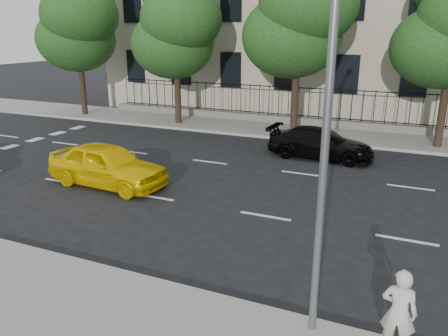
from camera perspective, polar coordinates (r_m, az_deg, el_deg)
The scene contains 11 objects.
ground at distance 11.31m, azimuth 1.35°, elevation -11.01°, with size 120.00×120.00×0.00m, color black.
far_sidewalk at distance 24.10m, azimuth 14.09°, elevation 4.24°, with size 60.00×4.00×0.15m, color gray.
lane_markings at distance 15.42m, azimuth 8.06°, elevation -3.12°, with size 49.60×4.62×0.01m, color silver, non-canonical shape.
iron_fence at distance 25.63m, azimuth 14.86°, elevation 6.27°, with size 30.00×0.50×2.20m.
street_light at distance 7.54m, azimuth 14.69°, elevation 15.06°, with size 0.25×3.32×8.05m.
tree_a at distance 29.96m, azimuth -18.50°, elevation 18.08°, with size 5.71×5.31×9.39m.
tree_b at distance 25.89m, azimuth -6.12°, elevation 18.43°, with size 5.53×5.12×8.97m.
tree_c at distance 23.29m, azimuth 9.98°, elevation 19.78°, with size 5.89×5.50×9.80m.
yellow_taxi at distance 16.27m, azimuth -15.00°, elevation 0.41°, with size 1.83×4.54×1.55m, color #FFD200.
black_sedan at distance 19.63m, azimuth 12.48°, elevation 3.17°, with size 1.87×4.61×1.34m, color black.
woman_near at distance 8.14m, azimuth 21.87°, elevation -17.11°, with size 0.58×0.38×1.59m, color beige.
Camera 1 is at (3.73, -9.20, 5.40)m, focal length 35.00 mm.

